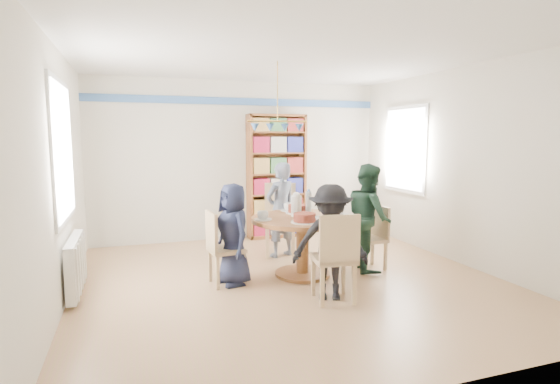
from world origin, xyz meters
name	(u,v)px	position (x,y,z in m)	size (l,w,h in m)	color
ground	(291,281)	(0.00, 0.00, 0.00)	(5.00, 5.00, 0.00)	#A57757
room_shell	(251,145)	(-0.26, 0.87, 1.65)	(5.00, 5.00, 5.00)	white
radiator	(76,265)	(-2.42, 0.30, 0.35)	(0.12, 1.00, 0.60)	silver
dining_table	(303,232)	(0.22, 0.16, 0.56)	(1.30, 1.30, 0.75)	brown
chair_left	(220,245)	(-0.84, 0.14, 0.49)	(0.43, 0.43, 0.89)	tan
chair_right	(374,234)	(1.24, 0.14, 0.46)	(0.39, 0.39, 0.84)	tan
chair_far	(280,216)	(0.29, 1.24, 0.58)	(0.60, 0.60, 1.06)	tan
chair_near	(336,254)	(0.20, -0.83, 0.53)	(0.48, 0.48, 0.97)	tan
person_left	(233,234)	(-0.68, 0.13, 0.61)	(0.59, 0.39, 1.21)	#191E37
person_right	(369,217)	(1.14, 0.12, 0.71)	(0.69, 0.53, 1.41)	#1A3426
person_far	(281,210)	(0.25, 1.10, 0.70)	(0.51, 0.33, 1.39)	gray
person_near	(330,242)	(0.20, -0.69, 0.63)	(0.81, 0.47, 1.25)	black
bookshelf	(277,177)	(0.60, 2.34, 1.05)	(1.02, 0.31, 2.14)	brown
tableware	(300,211)	(0.19, 0.19, 0.82)	(1.27, 1.27, 0.33)	white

